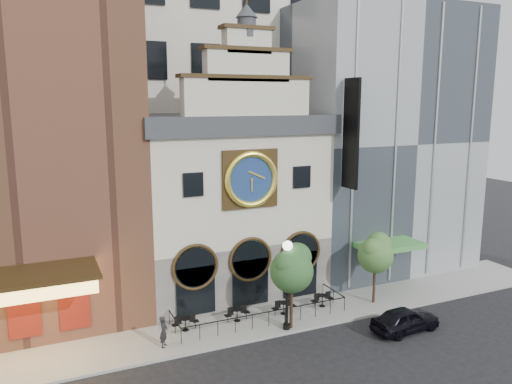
{
  "coord_description": "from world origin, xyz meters",
  "views": [
    {
      "loc": [
        -11.89,
        -23.59,
        13.25
      ],
      "look_at": [
        1.32,
        6.0,
        7.29
      ],
      "focal_mm": 35.0,
      "sensor_mm": 36.0,
      "label": 1
    }
  ],
  "objects": [
    {
      "name": "lamppost",
      "position": [
        0.79,
        0.45,
        3.44
      ],
      "size": [
        1.69,
        0.68,
        5.31
      ],
      "rotation": [
        0.0,
        0.0,
        -0.12
      ],
      "color": "black",
      "rests_on": "sidewalk"
    },
    {
      "name": "ground",
      "position": [
        0.0,
        0.0,
        0.0
      ],
      "size": [
        120.0,
        120.0,
        0.0
      ],
      "primitive_type": "plane",
      "color": "black",
      "rests_on": "ground"
    },
    {
      "name": "tree_left",
      "position": [
        1.14,
        0.52,
        3.82
      ],
      "size": [
        2.6,
        2.5,
        5.01
      ],
      "color": "#382619",
      "rests_on": "sidewalk"
    },
    {
      "name": "theater_building",
      "position": [
        -13.0,
        9.96,
        12.6
      ],
      "size": [
        14.0,
        15.6,
        25.0
      ],
      "color": "brown",
      "rests_on": "ground"
    },
    {
      "name": "retail_building",
      "position": [
        12.99,
        9.99,
        10.14
      ],
      "size": [
        14.0,
        14.4,
        20.0
      ],
      "color": "gray",
      "rests_on": "ground"
    },
    {
      "name": "bistro_1",
      "position": [
        -1.44,
        2.61,
        0.61
      ],
      "size": [
        1.58,
        0.68,
        0.9
      ],
      "color": "black",
      "rests_on": "sidewalk"
    },
    {
      "name": "car_right",
      "position": [
        7.11,
        -2.35,
        0.73
      ],
      "size": [
        4.36,
        1.97,
        1.45
      ],
      "primitive_type": "imported",
      "rotation": [
        0.0,
        0.0,
        1.63
      ],
      "color": "black",
      "rests_on": "ground"
    },
    {
      "name": "cafe_railing",
      "position": [
        0.0,
        2.5,
        0.6
      ],
      "size": [
        10.6,
        2.6,
        0.9
      ],
      "primitive_type": null,
      "color": "black",
      "rests_on": "sidewalk"
    },
    {
      "name": "bistro_0",
      "position": [
        -4.64,
        2.67,
        0.61
      ],
      "size": [
        1.58,
        0.68,
        0.9
      ],
      "color": "black",
      "rests_on": "sidewalk"
    },
    {
      "name": "clock_building",
      "position": [
        0.0,
        7.82,
        6.69
      ],
      "size": [
        12.6,
        8.78,
        18.65
      ],
      "color": "#605E5B",
      "rests_on": "ground"
    },
    {
      "name": "tree_right",
      "position": [
        7.88,
        1.62,
        3.56
      ],
      "size": [
        2.41,
        2.32,
        4.65
      ],
      "color": "#382619",
      "rests_on": "sidewalk"
    },
    {
      "name": "bistro_2",
      "position": [
        1.59,
        2.37,
        0.61
      ],
      "size": [
        1.58,
        0.68,
        0.9
      ],
      "color": "black",
      "rests_on": "sidewalk"
    },
    {
      "name": "bistro_3",
      "position": [
        4.4,
        2.39,
        0.61
      ],
      "size": [
        1.58,
        0.68,
        0.9
      ],
      "color": "black",
      "rests_on": "sidewalk"
    },
    {
      "name": "pedestrian",
      "position": [
        -6.24,
        1.27,
        1.01
      ],
      "size": [
        0.67,
        0.75,
        1.73
      ],
      "primitive_type": "imported",
      "rotation": [
        0.0,
        0.0,
        1.05
      ],
      "color": "black",
      "rests_on": "sidewalk"
    },
    {
      "name": "office_tower",
      "position": [
        0.0,
        20.0,
        20.0
      ],
      "size": [
        20.0,
        16.0,
        40.0
      ],
      "primitive_type": "cube",
      "color": "beige",
      "rests_on": "ground"
    },
    {
      "name": "sidewalk",
      "position": [
        0.0,
        2.5,
        0.07
      ],
      "size": [
        44.0,
        5.0,
        0.15
      ],
      "primitive_type": "cube",
      "color": "gray",
      "rests_on": "ground"
    }
  ]
}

